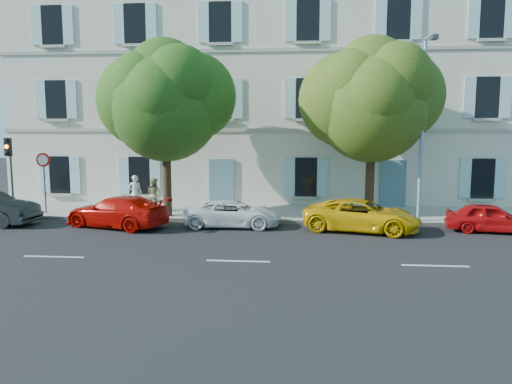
# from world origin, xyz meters

# --- Properties ---
(ground) EXTENTS (90.00, 90.00, 0.00)m
(ground) POSITION_xyz_m (0.00, 0.00, 0.00)
(ground) COLOR black
(sidewalk) EXTENTS (36.00, 4.50, 0.15)m
(sidewalk) POSITION_xyz_m (0.00, 4.45, 0.07)
(sidewalk) COLOR #A09E96
(sidewalk) RESTS_ON ground
(kerb) EXTENTS (36.00, 0.16, 0.16)m
(kerb) POSITION_xyz_m (0.00, 2.28, 0.08)
(kerb) COLOR #9E998E
(kerb) RESTS_ON ground
(building) EXTENTS (28.00, 7.00, 12.00)m
(building) POSITION_xyz_m (0.00, 10.20, 6.00)
(building) COLOR beige
(building) RESTS_ON ground
(car_red_coupe) EXTENTS (4.85, 3.16, 1.31)m
(car_red_coupe) POSITION_xyz_m (-5.70, 0.87, 0.65)
(car_red_coupe) COLOR #B40B05
(car_red_coupe) RESTS_ON ground
(car_white_coupe) EXTENTS (4.07, 1.93, 1.12)m
(car_white_coupe) POSITION_xyz_m (-0.89, 1.38, 0.56)
(car_white_coupe) COLOR white
(car_white_coupe) RESTS_ON ground
(car_yellow_supercar) EXTENTS (4.99, 3.16, 1.28)m
(car_yellow_supercar) POSITION_xyz_m (4.39, 0.97, 0.64)
(car_yellow_supercar) COLOR #E0AB09
(car_yellow_supercar) RESTS_ON ground
(car_red_hatchback) EXTENTS (3.57, 1.89, 1.16)m
(car_red_hatchback) POSITION_xyz_m (9.47, 1.22, 0.58)
(car_red_hatchback) COLOR #B30B0C
(car_red_hatchback) RESTS_ON ground
(tree_left) EXTENTS (4.93, 4.93, 7.64)m
(tree_left) POSITION_xyz_m (-4.09, 2.91, 5.07)
(tree_left) COLOR #3A2819
(tree_left) RESTS_ON sidewalk
(tree_right) EXTENTS (4.97, 4.97, 7.66)m
(tree_right) POSITION_xyz_m (5.01, 3.48, 5.06)
(tree_right) COLOR #3A2819
(tree_right) RESTS_ON sidewalk
(traffic_light) EXTENTS (0.29, 0.40, 3.52)m
(traffic_light) POSITION_xyz_m (-11.32, 2.58, 2.70)
(traffic_light) COLOR #383A3D
(traffic_light) RESTS_ON sidewalk
(road_sign) EXTENTS (0.65, 0.10, 2.83)m
(road_sign) POSITION_xyz_m (-9.95, 3.02, 2.19)
(road_sign) COLOR #383A3D
(road_sign) RESTS_ON sidewalk
(street_lamp) EXTENTS (0.27, 1.62, 7.62)m
(street_lamp) POSITION_xyz_m (6.97, 2.42, 4.47)
(street_lamp) COLOR #7293BF
(street_lamp) RESTS_ON sidewalk
(pedestrian_a) EXTENTS (0.73, 0.58, 1.75)m
(pedestrian_a) POSITION_xyz_m (-5.93, 3.91, 1.02)
(pedestrian_a) COLOR silver
(pedestrian_a) RESTS_ON sidewalk
(pedestrian_b) EXTENTS (0.96, 0.88, 1.59)m
(pedestrian_b) POSITION_xyz_m (-5.09, 4.20, 0.94)
(pedestrian_b) COLOR tan
(pedestrian_b) RESTS_ON sidewalk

